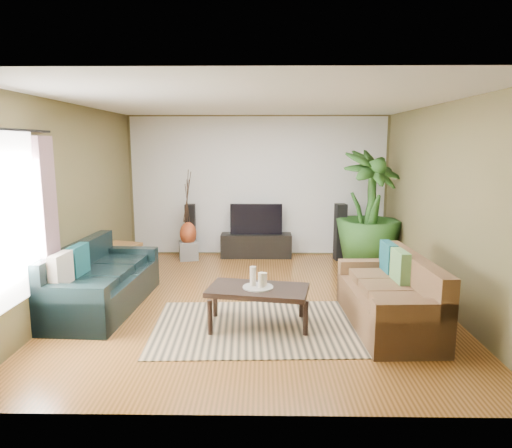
{
  "coord_description": "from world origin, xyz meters",
  "views": [
    {
      "loc": [
        0.1,
        -6.1,
        2.16
      ],
      "look_at": [
        0.0,
        0.2,
        1.05
      ],
      "focal_mm": 32.0,
      "sensor_mm": 36.0,
      "label": 1
    }
  ],
  "objects_px": {
    "television": "(256,219)",
    "sofa_right": "(388,292)",
    "tv_stand": "(256,245)",
    "speaker_left": "(191,231)",
    "pedestal": "(189,251)",
    "sofa_left": "(103,276)",
    "vase": "(188,234)",
    "speaker_right": "(340,232)",
    "coffee_table": "(258,307)",
    "potted_plant": "(369,209)",
    "side_table": "(120,262)"
  },
  "relations": [
    {
      "from": "television",
      "to": "sofa_right",
      "type": "bearing_deg",
      "value": -64.42
    },
    {
      "from": "tv_stand",
      "to": "speaker_left",
      "type": "height_order",
      "value": "speaker_left"
    },
    {
      "from": "television",
      "to": "pedestal",
      "type": "relative_size",
      "value": 2.91
    },
    {
      "from": "sofa_left",
      "to": "tv_stand",
      "type": "distance_m",
      "value": 3.44
    },
    {
      "from": "speaker_left",
      "to": "vase",
      "type": "xyz_separation_m",
      "value": [
        -0.01,
        -0.22,
        -0.01
      ]
    },
    {
      "from": "speaker_left",
      "to": "tv_stand",
      "type": "bearing_deg",
      "value": -1.84
    },
    {
      "from": "sofa_left",
      "to": "speaker_right",
      "type": "bearing_deg",
      "value": -50.64
    },
    {
      "from": "coffee_table",
      "to": "tv_stand",
      "type": "distance_m",
      "value": 3.41
    },
    {
      "from": "tv_stand",
      "to": "potted_plant",
      "type": "distance_m",
      "value": 2.24
    },
    {
      "from": "sofa_right",
      "to": "speaker_right",
      "type": "xyz_separation_m",
      "value": [
        -0.04,
        3.18,
        0.11
      ]
    },
    {
      "from": "tv_stand",
      "to": "speaker_right",
      "type": "bearing_deg",
      "value": -7.56
    },
    {
      "from": "coffee_table",
      "to": "speaker_right",
      "type": "height_order",
      "value": "speaker_right"
    },
    {
      "from": "sofa_left",
      "to": "vase",
      "type": "height_order",
      "value": "sofa_left"
    },
    {
      "from": "coffee_table",
      "to": "pedestal",
      "type": "bearing_deg",
      "value": 123.18
    },
    {
      "from": "sofa_left",
      "to": "tv_stand",
      "type": "height_order",
      "value": "sofa_left"
    },
    {
      "from": "sofa_left",
      "to": "tv_stand",
      "type": "bearing_deg",
      "value": -32.14
    },
    {
      "from": "sofa_left",
      "to": "sofa_right",
      "type": "relative_size",
      "value": 1.14
    },
    {
      "from": "side_table",
      "to": "speaker_left",
      "type": "bearing_deg",
      "value": 58.49
    },
    {
      "from": "potted_plant",
      "to": "coffee_table",
      "type": "bearing_deg",
      "value": -124.38
    },
    {
      "from": "pedestal",
      "to": "sofa_left",
      "type": "bearing_deg",
      "value": -105.5
    },
    {
      "from": "side_table",
      "to": "speaker_right",
      "type": "bearing_deg",
      "value": 18.9
    },
    {
      "from": "sofa_left",
      "to": "pedestal",
      "type": "bearing_deg",
      "value": -12.17
    },
    {
      "from": "speaker_right",
      "to": "potted_plant",
      "type": "xyz_separation_m",
      "value": [
        0.44,
        -0.38,
        0.49
      ]
    },
    {
      "from": "coffee_table",
      "to": "vase",
      "type": "xyz_separation_m",
      "value": [
        -1.35,
        3.19,
        0.26
      ]
    },
    {
      "from": "sofa_right",
      "to": "coffee_table",
      "type": "bearing_deg",
      "value": -91.47
    },
    {
      "from": "sofa_left",
      "to": "speaker_right",
      "type": "height_order",
      "value": "speaker_right"
    },
    {
      "from": "sofa_left",
      "to": "television",
      "type": "distance_m",
      "value": 3.44
    },
    {
      "from": "sofa_right",
      "to": "tv_stand",
      "type": "height_order",
      "value": "sofa_right"
    },
    {
      "from": "sofa_left",
      "to": "potted_plant",
      "type": "xyz_separation_m",
      "value": [
        4.0,
        2.22,
        0.6
      ]
    },
    {
      "from": "sofa_left",
      "to": "television",
      "type": "relative_size",
      "value": 2.1
    },
    {
      "from": "speaker_left",
      "to": "side_table",
      "type": "relative_size",
      "value": 1.81
    },
    {
      "from": "sofa_left",
      "to": "sofa_right",
      "type": "xyz_separation_m",
      "value": [
        3.61,
        -0.59,
        0.0
      ]
    },
    {
      "from": "coffee_table",
      "to": "speaker_right",
      "type": "xyz_separation_m",
      "value": [
        1.5,
        3.21,
        0.29
      ]
    },
    {
      "from": "sofa_right",
      "to": "tv_stand",
      "type": "xyz_separation_m",
      "value": [
        -1.62,
        3.38,
        -0.2
      ]
    },
    {
      "from": "coffee_table",
      "to": "speaker_left",
      "type": "xyz_separation_m",
      "value": [
        -1.34,
        3.41,
        0.27
      ]
    },
    {
      "from": "speaker_right",
      "to": "side_table",
      "type": "height_order",
      "value": "speaker_right"
    },
    {
      "from": "sofa_right",
      "to": "television",
      "type": "distance_m",
      "value": 3.76
    },
    {
      "from": "television",
      "to": "speaker_left",
      "type": "relative_size",
      "value": 0.97
    },
    {
      "from": "coffee_table",
      "to": "speaker_left",
      "type": "distance_m",
      "value": 3.68
    },
    {
      "from": "television",
      "to": "vase",
      "type": "bearing_deg",
      "value": -170.09
    },
    {
      "from": "side_table",
      "to": "television",
      "type": "bearing_deg",
      "value": 34.31
    },
    {
      "from": "speaker_left",
      "to": "pedestal",
      "type": "xyz_separation_m",
      "value": [
        -0.01,
        -0.22,
        -0.34
      ]
    },
    {
      "from": "sofa_right",
      "to": "side_table",
      "type": "height_order",
      "value": "sofa_right"
    },
    {
      "from": "television",
      "to": "speaker_left",
      "type": "xyz_separation_m",
      "value": [
        -1.27,
        0.0,
        -0.23
      ]
    },
    {
      "from": "tv_stand",
      "to": "side_table",
      "type": "relative_size",
      "value": 2.39
    },
    {
      "from": "vase",
      "to": "side_table",
      "type": "xyz_separation_m",
      "value": [
        -0.9,
        -1.26,
        -0.21
      ]
    },
    {
      "from": "television",
      "to": "sofa_left",
      "type": "bearing_deg",
      "value": -125.45
    },
    {
      "from": "sofa_left",
      "to": "side_table",
      "type": "distance_m",
      "value": 1.33
    },
    {
      "from": "coffee_table",
      "to": "sofa_right",
      "type": "bearing_deg",
      "value": 11.27
    },
    {
      "from": "sofa_right",
      "to": "pedestal",
      "type": "relative_size",
      "value": 5.37
    }
  ]
}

